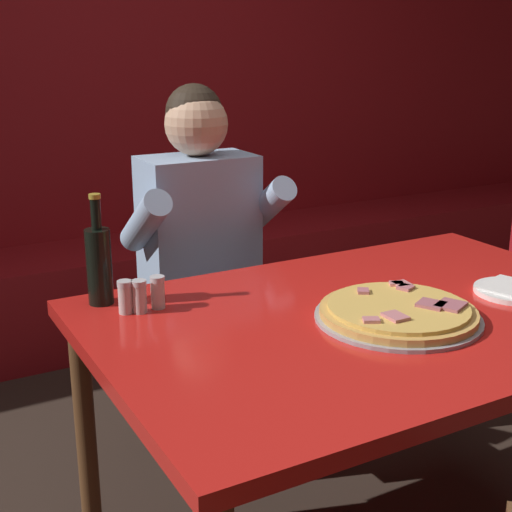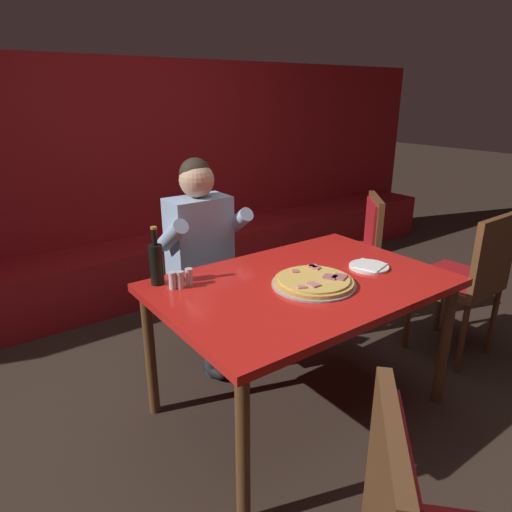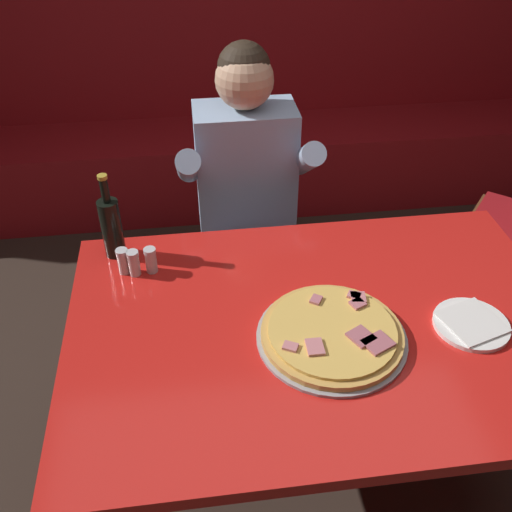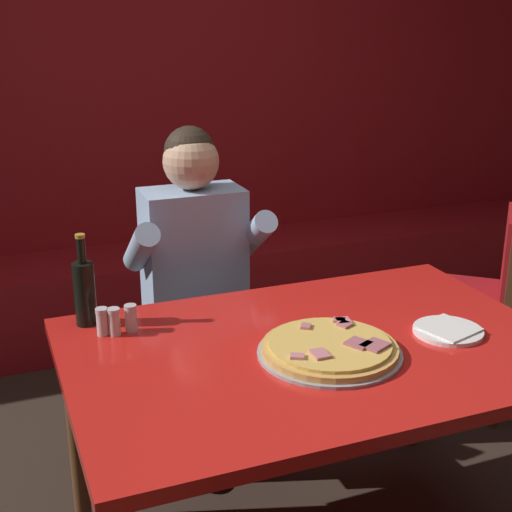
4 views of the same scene
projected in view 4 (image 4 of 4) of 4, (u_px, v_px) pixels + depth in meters
booth_wall_panel at (143, 150)px, 3.93m from camera, size 6.80×0.16×1.90m
booth_bench at (163, 291)px, 3.88m from camera, size 6.46×0.48×0.46m
main_dining_table at (315, 367)px, 2.10m from camera, size 1.44×0.97×0.75m
pizza at (330, 349)px, 2.01m from camera, size 0.41×0.41×0.05m
plate_white_paper at (448, 330)px, 2.15m from camera, size 0.21×0.21×0.02m
beer_bottle at (84, 291)px, 2.18m from camera, size 0.07×0.07×0.29m
shaker_red_pepper_flakes at (102, 323)px, 2.13m from camera, size 0.04×0.04×0.09m
shaker_parmesan at (131, 320)px, 2.15m from camera, size 0.04×0.04×0.09m
shaker_oregano at (114, 323)px, 2.13m from camera, size 0.04×0.04×0.09m
diner_seated_blue_shirt at (201, 280)px, 2.70m from camera, size 0.53×0.53×1.27m
dining_chair_far_left at (478, 287)px, 3.06m from camera, size 0.62×0.62×0.93m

